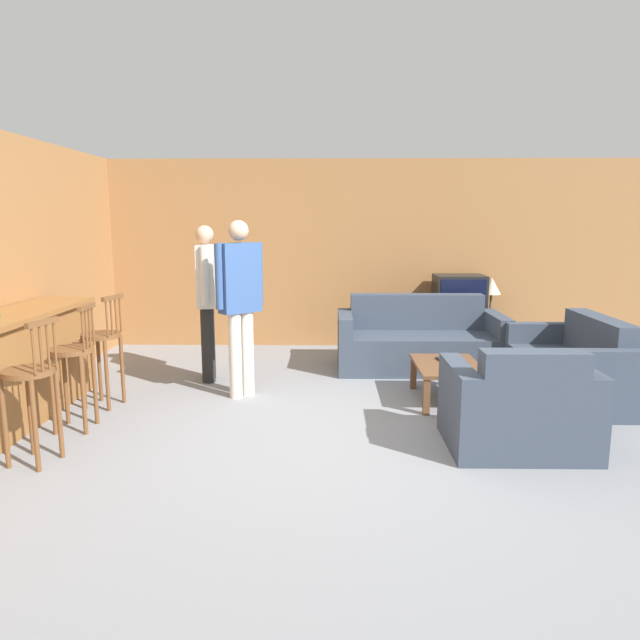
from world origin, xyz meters
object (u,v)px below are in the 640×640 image
tv_unit (457,332)px  book_on_table (448,359)px  coffee_table (448,370)px  person_by_window (207,295)px  bar_chair_mid (74,362)px  bar_chair_far (103,346)px  armchair_near (518,410)px  bar_chair_near (31,386)px  couch_far (419,343)px  table_lamp (492,287)px  loveseat_right (571,369)px  person_by_counter (240,298)px  tv (459,294)px

tv_unit → book_on_table: tv_unit is taller
coffee_table → person_by_window: size_ratio=0.53×
bar_chair_mid → tv_unit: 4.96m
tv_unit → bar_chair_mid: bearing=-142.2°
bar_chair_far → armchair_near: bearing=-15.2°
bar_chair_far → tv_unit: bar_chair_far is taller
bar_chair_mid → coffee_table: bearing=14.0°
bar_chair_near → coffee_table: bearing=24.6°
couch_far → coffee_table: couch_far is taller
bar_chair_far → table_lamp: bearing=29.0°
coffee_table → bar_chair_far: bearing=-176.4°
loveseat_right → armchair_near: bearing=-126.3°
bar_chair_near → person_by_window: size_ratio=0.63×
armchair_near → loveseat_right: size_ratio=0.72×
couch_far → armchair_near: 2.50m
person_by_counter → tv: bearing=38.1°
bar_chair_mid → tv_unit: size_ratio=0.94×
coffee_table → tv: 2.32m
bar_chair_far → coffee_table: size_ratio=1.20×
bar_chair_mid → coffee_table: 3.44m
tv → book_on_table: 2.13m
bar_chair_mid → bar_chair_far: size_ratio=1.00×
armchair_near → tv_unit: (0.28, 3.40, -0.05)m
bar_chair_far → bar_chair_near: bearing=-90.0°
coffee_table → book_on_table: 0.19m
armchair_near → tv: bearing=85.3°
armchair_near → tv_unit: 3.41m
bar_chair_far → book_on_table: 3.39m
bar_chair_near → tv: (3.91, 3.72, 0.19)m
armchair_near → book_on_table: size_ratio=4.52×
couch_far → loveseat_right: bearing=-41.9°
bar_chair_near → person_by_counter: bearing=52.4°
table_lamp → person_by_counter: person_by_counter is taller
loveseat_right → table_lamp: bearing=96.1°
loveseat_right → person_by_window: bearing=170.5°
table_lamp → tv: bearing=-179.6°
loveseat_right → table_lamp: size_ratio=3.03×
person_by_counter → loveseat_right: bearing=-0.8°
armchair_near → bar_chair_near: bearing=-174.8°
coffee_table → person_by_window: person_by_window is taller
bar_chair_mid → person_by_window: size_ratio=0.63×
tv_unit → person_by_window: size_ratio=0.67×
table_lamp → person_by_window: (-3.53, -1.49, 0.09)m
table_lamp → tv_unit: bearing=180.0°
couch_far → armchair_near: size_ratio=1.81×
couch_far → table_lamp: table_lamp is taller
person_by_counter → bar_chair_near: bearing=-127.6°
coffee_table → table_lamp: bearing=65.2°
armchair_near → book_on_table: (-0.27, 1.37, 0.07)m
bar_chair_far → tv: bar_chair_far is taller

